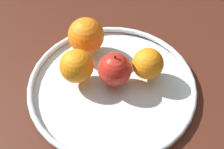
% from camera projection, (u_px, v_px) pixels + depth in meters
% --- Properties ---
extents(ground_plane, '(1.44, 1.44, 0.04)m').
position_uv_depth(ground_plane, '(112.00, 94.00, 0.72)').
color(ground_plane, '#462014').
extents(fruit_bowl, '(0.35, 0.35, 0.02)m').
position_uv_depth(fruit_bowl, '(112.00, 86.00, 0.70)').
color(fruit_bowl, silver).
rests_on(fruit_bowl, ground_plane).
extents(apple, '(0.07, 0.07, 0.08)m').
position_uv_depth(apple, '(115.00, 69.00, 0.67)').
color(apple, red).
rests_on(apple, fruit_bowl).
extents(orange_back_right, '(0.07, 0.07, 0.07)m').
position_uv_depth(orange_back_right, '(148.00, 64.00, 0.69)').
color(orange_back_right, orange).
rests_on(orange_back_right, fruit_bowl).
extents(orange_back_left, '(0.07, 0.07, 0.07)m').
position_uv_depth(orange_back_left, '(77.00, 66.00, 0.68)').
color(orange_back_left, orange).
rests_on(orange_back_left, fruit_bowl).
extents(orange_front_right, '(0.08, 0.08, 0.08)m').
position_uv_depth(orange_front_right, '(86.00, 36.00, 0.73)').
color(orange_front_right, orange).
rests_on(orange_front_right, fruit_bowl).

